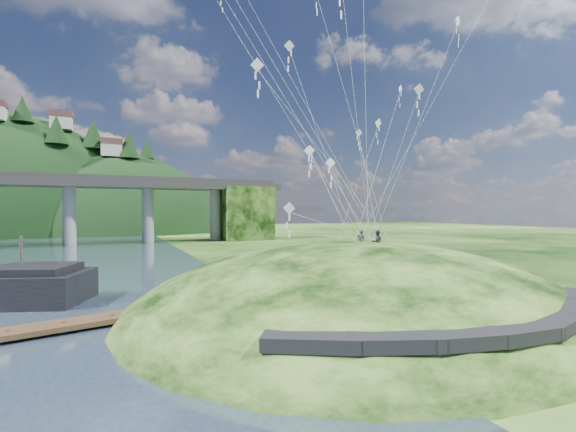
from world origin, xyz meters
name	(u,v)px	position (x,y,z in m)	size (l,w,h in m)	color
ground	(271,330)	(0.00, 0.00, 0.00)	(320.00, 320.00, 0.00)	black
grass_hill	(358,328)	(8.00, 2.00, -1.50)	(36.00, 32.00, 13.00)	black
footpath	(493,323)	(7.46, -9.74, 2.08)	(22.29, 5.84, 0.83)	black
bridge	(11,198)	(-26.46, 70.07, 9.70)	(160.00, 11.00, 15.00)	#2D2B2B
wooden_dock	(113,318)	(-8.94, 5.58, 0.41)	(13.18, 4.51, 0.93)	#392617
kite_flyers	(372,230)	(9.91, 2.81, 5.89)	(1.41, 2.24, 1.91)	#262932
kite_swarm	(330,61)	(6.02, 2.93, 18.69)	(21.47, 18.15, 21.32)	silver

